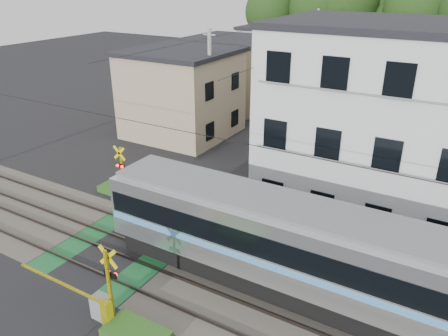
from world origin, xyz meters
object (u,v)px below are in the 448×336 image
Objects in this scene: pedestrian at (329,89)px; crossing_signal_near at (102,303)px; crossing_signal_far at (131,188)px; apartment_block at (379,121)px.

crossing_signal_near is at bearing 73.86° from pedestrian.
crossing_signal_near is 1.00× the size of crossing_signal_far.
crossing_signal_far is 2.64× the size of pedestrian.
apartment_block reaches higher than crossing_signal_far.
pedestrian is (-8.75, 20.22, -3.76)m from apartment_block.
crossing_signal_near is at bearing -54.71° from crossing_signal_far.
apartment_block is at bearing 65.78° from crossing_signal_near.
crossing_signal_near is 2.64× the size of pedestrian.
crossing_signal_near is at bearing -114.22° from apartment_block.
crossing_signal_near reaches higher than pedestrian.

